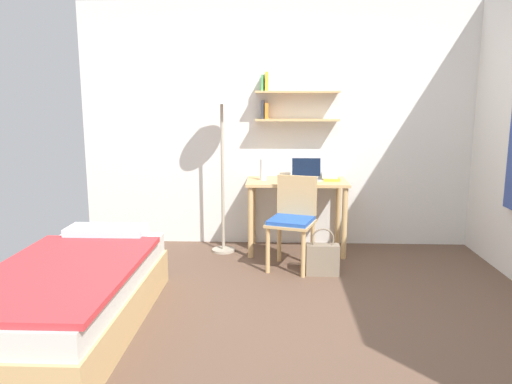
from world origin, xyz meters
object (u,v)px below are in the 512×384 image
(desk_chair, at_px, (293,218))
(standing_lamp, at_px, (222,104))
(bed, at_px, (71,296))
(book_stack, at_px, (331,176))
(handbag, at_px, (322,258))
(water_bottle, at_px, (263,170))
(desk, at_px, (297,194))
(laptop, at_px, (306,174))

(desk_chair, height_order, standing_lamp, standing_lamp)
(bed, distance_m, book_stack, 2.80)
(standing_lamp, bearing_deg, handbag, -34.31)
(standing_lamp, relative_size, water_bottle, 7.97)
(book_stack, bearing_deg, water_bottle, -176.71)
(desk, bearing_deg, handbag, -73.45)
(book_stack, bearing_deg, standing_lamp, -175.57)
(standing_lamp, distance_m, book_stack, 1.34)
(bed, height_order, standing_lamp, standing_lamp)
(standing_lamp, relative_size, handbag, 4.02)
(bed, xyz_separation_m, handbag, (1.83, 1.16, -0.09))
(handbag, bearing_deg, laptop, 97.74)
(desk, distance_m, standing_lamp, 1.20)
(desk_chair, relative_size, handbag, 1.98)
(bed, height_order, laptop, laptop)
(desk_chair, xyz_separation_m, standing_lamp, (-0.71, 0.47, 1.05))
(laptop, distance_m, book_stack, 0.25)
(handbag, bearing_deg, book_stack, 79.64)
(desk_chair, xyz_separation_m, handbag, (0.27, -0.20, -0.33))
(laptop, bearing_deg, handbag, -82.26)
(bed, distance_m, standing_lamp, 2.39)
(standing_lamp, distance_m, laptop, 1.14)
(bed, height_order, handbag, bed)
(laptop, bearing_deg, desk, -140.63)
(desk, height_order, book_stack, book_stack)
(book_stack, bearing_deg, bed, -135.80)
(desk_chair, relative_size, standing_lamp, 0.49)
(standing_lamp, xyz_separation_m, book_stack, (1.12, 0.09, -0.74))
(bed, xyz_separation_m, standing_lamp, (0.85, 1.82, 1.30))
(desk_chair, bearing_deg, bed, -139.00)
(desk, height_order, standing_lamp, standing_lamp)
(water_bottle, bearing_deg, desk, 0.10)
(bed, relative_size, desk_chair, 2.22)
(desk_chair, xyz_separation_m, water_bottle, (-0.29, 0.52, 0.38))
(water_bottle, bearing_deg, handbag, -51.83)
(bed, xyz_separation_m, book_stack, (1.97, 1.91, 0.56))
(standing_lamp, distance_m, water_bottle, 0.79)
(standing_lamp, bearing_deg, bed, -114.96)
(desk_chair, height_order, book_stack, desk_chair)
(desk, distance_m, desk_chair, 0.54)
(bed, height_order, desk, desk)
(desk_chair, bearing_deg, standing_lamp, 146.52)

